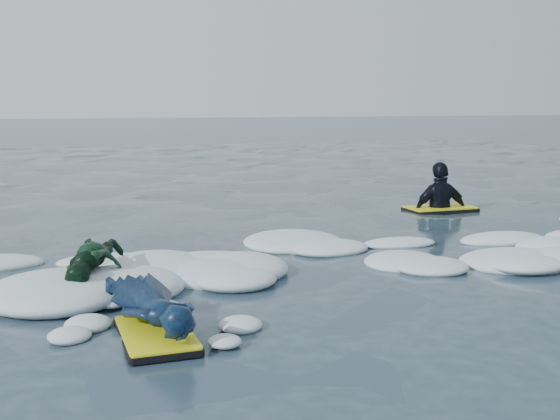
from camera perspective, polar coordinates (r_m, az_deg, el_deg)
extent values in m
plane|color=#19293D|center=(6.32, -3.74, -7.07)|extent=(120.00, 120.00, 0.00)
cube|color=black|center=(5.29, -10.03, -10.06)|extent=(0.58, 0.98, 0.05)
cube|color=yellow|center=(5.28, -10.04, -9.73)|extent=(0.56, 0.95, 0.02)
imported|color=#0B2A51|center=(5.48, -10.33, -7.55)|extent=(0.82, 1.49, 0.34)
cube|color=black|center=(6.61, -14.74, -6.39)|extent=(0.55, 0.81, 0.04)
cube|color=yellow|center=(6.60, -14.74, -6.17)|extent=(0.53, 0.79, 0.01)
cube|color=blue|center=(6.60, -14.75, -6.10)|extent=(0.28, 0.71, 0.00)
imported|color=#103B1E|center=(6.75, -14.83, -4.29)|extent=(0.81, 1.21, 0.42)
cube|color=black|center=(11.24, 12.88, 0.03)|extent=(1.13, 0.67, 0.05)
cube|color=yellow|center=(11.24, 12.89, 0.22)|extent=(1.10, 0.64, 0.02)
imported|color=black|center=(11.25, 12.87, -0.32)|extent=(0.96, 0.41, 1.63)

